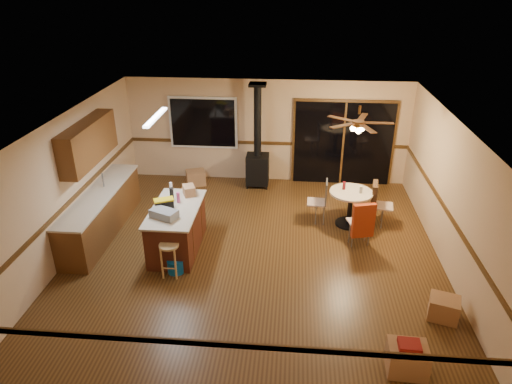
# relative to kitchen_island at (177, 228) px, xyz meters

# --- Properties ---
(floor) EXTENTS (7.00, 7.00, 0.00)m
(floor) POSITION_rel_kitchen_island_xyz_m (1.50, 0.00, -0.45)
(floor) COLOR #4D3015
(floor) RESTS_ON ground
(ceiling) EXTENTS (7.00, 7.00, 0.00)m
(ceiling) POSITION_rel_kitchen_island_xyz_m (1.50, 0.00, 2.15)
(ceiling) COLOR silver
(ceiling) RESTS_ON ground
(wall_back) EXTENTS (7.00, 0.00, 7.00)m
(wall_back) POSITION_rel_kitchen_island_xyz_m (1.50, 3.50, 0.85)
(wall_back) COLOR tan
(wall_back) RESTS_ON ground
(wall_front) EXTENTS (7.00, 0.00, 7.00)m
(wall_front) POSITION_rel_kitchen_island_xyz_m (1.50, -3.50, 0.85)
(wall_front) COLOR tan
(wall_front) RESTS_ON ground
(wall_left) EXTENTS (0.00, 7.00, 7.00)m
(wall_left) POSITION_rel_kitchen_island_xyz_m (-2.00, 0.00, 0.85)
(wall_left) COLOR tan
(wall_left) RESTS_ON ground
(wall_right) EXTENTS (0.00, 7.00, 7.00)m
(wall_right) POSITION_rel_kitchen_island_xyz_m (5.00, 0.00, 0.85)
(wall_right) COLOR tan
(wall_right) RESTS_ON ground
(chair_rail) EXTENTS (7.00, 7.00, 0.08)m
(chair_rail) POSITION_rel_kitchen_island_xyz_m (1.50, 0.00, 0.55)
(chair_rail) COLOR #492D12
(chair_rail) RESTS_ON ground
(window) EXTENTS (1.72, 0.10, 1.32)m
(window) POSITION_rel_kitchen_island_xyz_m (-0.10, 3.45, 1.05)
(window) COLOR black
(window) RESTS_ON ground
(sliding_door) EXTENTS (2.52, 0.10, 2.10)m
(sliding_door) POSITION_rel_kitchen_island_xyz_m (3.40, 3.45, 0.60)
(sliding_door) COLOR black
(sliding_door) RESTS_ON ground
(lower_cabinets) EXTENTS (0.60, 3.00, 0.86)m
(lower_cabinets) POSITION_rel_kitchen_island_xyz_m (-1.70, 0.50, -0.02)
(lower_cabinets) COLOR brown
(lower_cabinets) RESTS_ON ground
(countertop) EXTENTS (0.64, 3.04, 0.04)m
(countertop) POSITION_rel_kitchen_island_xyz_m (-1.70, 0.50, 0.43)
(countertop) COLOR #C3B197
(countertop) RESTS_ON lower_cabinets
(upper_cabinets) EXTENTS (0.35, 2.00, 0.80)m
(upper_cabinets) POSITION_rel_kitchen_island_xyz_m (-1.83, 0.70, 1.45)
(upper_cabinets) COLOR brown
(upper_cabinets) RESTS_ON ground
(kitchen_island) EXTENTS (0.88, 1.68, 0.90)m
(kitchen_island) POSITION_rel_kitchen_island_xyz_m (0.00, 0.00, 0.00)
(kitchen_island) COLOR #491E12
(kitchen_island) RESTS_ON ground
(wood_stove) EXTENTS (0.55, 0.50, 2.52)m
(wood_stove) POSITION_rel_kitchen_island_xyz_m (1.30, 3.05, 0.28)
(wood_stove) COLOR black
(wood_stove) RESTS_ON ground
(ceiling_fan) EXTENTS (0.24, 0.24, 0.55)m
(ceiling_fan) POSITION_rel_kitchen_island_xyz_m (3.41, 1.26, 1.76)
(ceiling_fan) COLOR brown
(ceiling_fan) RESTS_ON ceiling
(fluorescent_strip) EXTENTS (0.10, 1.20, 0.04)m
(fluorescent_strip) POSITION_rel_kitchen_island_xyz_m (-0.30, 0.30, 2.11)
(fluorescent_strip) COLOR white
(fluorescent_strip) RESTS_ON ceiling
(toolbox_grey) EXTENTS (0.55, 0.44, 0.15)m
(toolbox_grey) POSITION_rel_kitchen_island_xyz_m (-0.10, -0.38, 0.52)
(toolbox_grey) COLOR slate
(toolbox_grey) RESTS_ON kitchen_island
(toolbox_black) EXTENTS (0.38, 0.30, 0.19)m
(toolbox_black) POSITION_rel_kitchen_island_xyz_m (-0.18, -0.08, 0.54)
(toolbox_black) COLOR black
(toolbox_black) RESTS_ON kitchen_island
(toolbox_yellow_lid) EXTENTS (0.41, 0.32, 0.03)m
(toolbox_yellow_lid) POSITION_rel_kitchen_island_xyz_m (-0.18, -0.08, 0.65)
(toolbox_yellow_lid) COLOR gold
(toolbox_yellow_lid) RESTS_ON toolbox_black
(box_on_island) EXTENTS (0.31, 0.35, 0.19)m
(box_on_island) POSITION_rel_kitchen_island_xyz_m (0.14, 0.57, 0.54)
(box_on_island) COLOR #A17047
(box_on_island) RESTS_ON kitchen_island
(bottle_dark) EXTENTS (0.09, 0.09, 0.27)m
(bottle_dark) POSITION_rel_kitchen_island_xyz_m (-0.13, 0.29, 0.58)
(bottle_dark) COLOR black
(bottle_dark) RESTS_ON kitchen_island
(bottle_pink) EXTENTS (0.08, 0.08, 0.21)m
(bottle_pink) POSITION_rel_kitchen_island_xyz_m (0.01, 0.23, 0.55)
(bottle_pink) COLOR #D84C8C
(bottle_pink) RESTS_ON kitchen_island
(bottle_white) EXTENTS (0.08, 0.08, 0.19)m
(bottle_white) POSITION_rel_kitchen_island_xyz_m (-0.26, 0.72, 0.54)
(bottle_white) COLOR white
(bottle_white) RESTS_ON kitchen_island
(bar_stool) EXTENTS (0.44, 0.44, 0.64)m
(bar_stool) POSITION_rel_kitchen_island_xyz_m (0.08, -0.86, -0.13)
(bar_stool) COLOR tan
(bar_stool) RESTS_ON floor
(blue_bucket) EXTENTS (0.40, 0.40, 0.26)m
(blue_bucket) POSITION_rel_kitchen_island_xyz_m (0.14, -0.76, -0.33)
(blue_bucket) COLOR blue
(blue_bucket) RESTS_ON floor
(dining_table) EXTENTS (0.90, 0.90, 0.78)m
(dining_table) POSITION_rel_kitchen_island_xyz_m (3.41, 1.26, 0.08)
(dining_table) COLOR black
(dining_table) RESTS_ON ground
(glass_red) EXTENTS (0.08, 0.08, 0.17)m
(glass_red) POSITION_rel_kitchen_island_xyz_m (3.26, 1.36, 0.41)
(glass_red) COLOR #590C14
(glass_red) RESTS_ON dining_table
(glass_cream) EXTENTS (0.07, 0.07, 0.15)m
(glass_cream) POSITION_rel_kitchen_island_xyz_m (3.59, 1.21, 0.40)
(glass_cream) COLOR beige
(glass_cream) RESTS_ON dining_table
(chair_left) EXTENTS (0.43, 0.42, 0.51)m
(chair_left) POSITION_rel_kitchen_island_xyz_m (2.82, 1.35, 0.14)
(chair_left) COLOR #BFA18E
(chair_left) RESTS_ON ground
(chair_near) EXTENTS (0.52, 0.55, 0.70)m
(chair_near) POSITION_rel_kitchen_island_xyz_m (3.56, 0.38, 0.14)
(chair_near) COLOR #BFA18E
(chair_near) RESTS_ON ground
(chair_right) EXTENTS (0.52, 0.49, 0.70)m
(chair_right) POSITION_rel_kitchen_island_xyz_m (3.93, 1.34, 0.14)
(chair_right) COLOR #BFA18E
(chair_right) RESTS_ON ground
(box_under_window) EXTENTS (0.56, 0.51, 0.37)m
(box_under_window) POSITION_rel_kitchen_island_xyz_m (-0.27, 3.00, -0.27)
(box_under_window) COLOR #A17047
(box_under_window) RESTS_ON floor
(box_corner_a) EXTENTS (0.54, 0.46, 0.40)m
(box_corner_a) POSITION_rel_kitchen_island_xyz_m (3.80, -2.72, -0.25)
(box_corner_a) COLOR #A17047
(box_corner_a) RESTS_ON floor
(box_corner_b) EXTENTS (0.54, 0.49, 0.36)m
(box_corner_b) POSITION_rel_kitchen_island_xyz_m (4.60, -1.60, -0.27)
(box_corner_b) COLOR #A17047
(box_corner_b) RESTS_ON floor
(box_small_red) EXTENTS (0.30, 0.25, 0.08)m
(box_small_red) POSITION_rel_kitchen_island_xyz_m (3.80, -2.72, -0.01)
(box_small_red) COLOR maroon
(box_small_red) RESTS_ON box_corner_a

